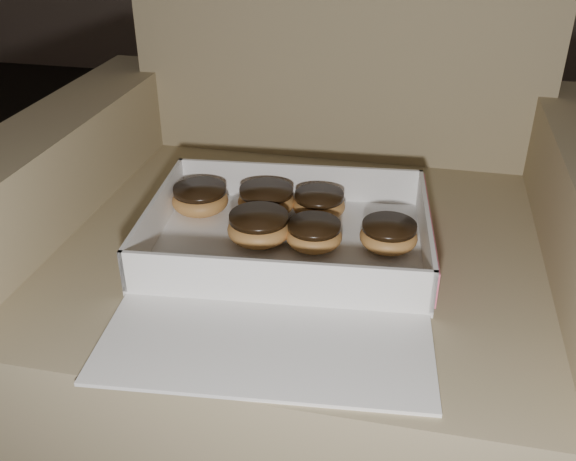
% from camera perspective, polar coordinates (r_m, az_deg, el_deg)
% --- Properties ---
extents(floor, '(4.50, 4.50, 0.00)m').
position_cam_1_polar(floor, '(1.35, -14.83, -15.33)').
color(floor, black).
rests_on(floor, ground).
extents(armchair, '(0.95, 0.80, 0.99)m').
position_cam_1_polar(armchair, '(1.11, 2.08, -4.45)').
color(armchair, '#9B8563').
rests_on(armchair, floor).
extents(bakery_box, '(0.44, 0.50, 0.07)m').
position_cam_1_polar(bakery_box, '(0.90, -0.11, -2.13)').
color(bakery_box, white).
rests_on(bakery_box, armchair).
extents(donut_a, '(0.09, 0.09, 0.05)m').
position_cam_1_polar(donut_a, '(0.93, -2.60, 0.29)').
color(donut_a, '#BE7D42').
rests_on(donut_a, bakery_box).
extents(donut_b, '(0.08, 0.08, 0.04)m').
position_cam_1_polar(donut_b, '(1.00, 2.77, 2.37)').
color(donut_b, '#BE7D42').
rests_on(donut_b, bakery_box).
extents(donut_c, '(0.08, 0.08, 0.04)m').
position_cam_1_polar(donut_c, '(0.92, 2.32, -0.34)').
color(donut_c, '#BE7D42').
rests_on(donut_c, bakery_box).
extents(donut_d, '(0.08, 0.08, 0.04)m').
position_cam_1_polar(donut_d, '(0.93, 8.94, -0.42)').
color(donut_d, '#BE7D42').
rests_on(donut_d, bakery_box).
extents(donut_e, '(0.09, 0.09, 0.04)m').
position_cam_1_polar(donut_e, '(1.02, -7.81, 2.81)').
color(donut_e, '#BE7D42').
rests_on(donut_e, bakery_box).
extents(donut_f, '(0.09, 0.09, 0.05)m').
position_cam_1_polar(donut_f, '(1.01, -1.94, 2.72)').
color(donut_f, '#BE7D42').
rests_on(donut_f, bakery_box).
extents(crumb_a, '(0.01, 0.01, 0.00)m').
position_cam_1_polar(crumb_a, '(0.87, -12.97, -4.44)').
color(crumb_a, black).
rests_on(crumb_a, bakery_box).
extents(crumb_b, '(0.01, 0.01, 0.00)m').
position_cam_1_polar(crumb_b, '(0.85, -8.39, -4.95)').
color(crumb_b, black).
rests_on(crumb_b, bakery_box).
extents(crumb_c, '(0.01, 0.01, 0.00)m').
position_cam_1_polar(crumb_c, '(0.86, 7.00, -4.30)').
color(crumb_c, black).
rests_on(crumb_c, bakery_box).
extents(crumb_d, '(0.01, 0.01, 0.00)m').
position_cam_1_polar(crumb_d, '(0.87, 9.61, -4.05)').
color(crumb_d, black).
rests_on(crumb_d, bakery_box).
extents(crumb_e, '(0.01, 0.01, 0.00)m').
position_cam_1_polar(crumb_e, '(0.84, 7.47, -5.41)').
color(crumb_e, black).
rests_on(crumb_e, bakery_box).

